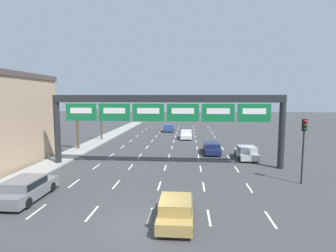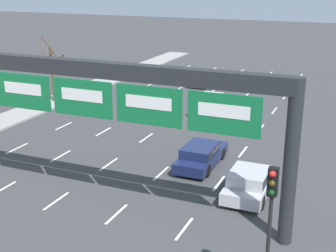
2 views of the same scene
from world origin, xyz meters
name	(u,v)px [view 1 (image 1 of 2)]	position (x,y,z in m)	size (l,w,h in m)	color
ground_plane	(147,224)	(0.00, 0.00, 0.00)	(220.00, 220.00, 0.00)	#3D3D3F
lane_dashes	(167,161)	(0.00, 13.50, 0.00)	(13.32, 67.00, 0.01)	white
sign_gantry	(166,110)	(0.00, 11.60, 5.39)	(21.98, 0.70, 6.81)	#232628
car_blue	(169,128)	(-1.63, 37.57, 0.74)	(1.94, 4.38, 1.38)	navy
car_white	(186,134)	(1.84, 28.83, 0.73)	(1.82, 4.82, 1.35)	silver
car_navy	(212,147)	(4.94, 17.87, 0.70)	(1.83, 4.62, 1.30)	#19234C
car_grey	(26,188)	(-8.26, 2.67, 0.77)	(1.99, 4.68, 1.44)	slate
car_silver	(246,152)	(8.37, 15.19, 0.75)	(1.95, 4.09, 1.40)	#B7B7BC
car_gold	(176,209)	(1.50, 0.27, 0.73)	(1.82, 3.93, 1.36)	#A88947
traffic_light_near_gantry	(304,138)	(10.79, 7.27, 3.53)	(0.30, 0.35, 4.97)	black
tree_bare_closest	(77,127)	(-11.80, 18.87, 2.93)	(1.45, 0.98, 5.32)	brown
tree_bare_second	(101,122)	(-11.16, 26.18, 2.84)	(1.98, 2.00, 5.54)	brown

